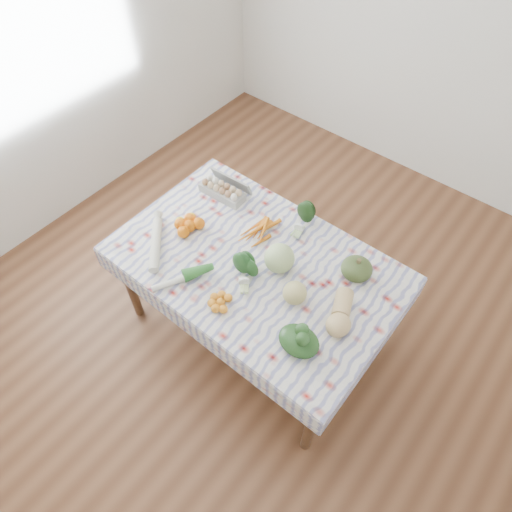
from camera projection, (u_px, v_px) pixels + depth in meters
ground at (256, 327)px, 3.26m from camera, size 4.50×4.50×0.00m
wall_back at (455, 14)px, 3.25m from camera, size 4.00×0.04×2.80m
dining_table at (256, 271)px, 2.73m from camera, size 1.60×1.00×0.75m
tablecloth at (256, 263)px, 2.67m from camera, size 1.66×1.06×0.01m
egg_carton at (222, 191)px, 2.98m from camera, size 0.32×0.14×0.08m
carrot_bunch at (259, 230)px, 2.80m from camera, size 0.23×0.21×0.04m
kale_bunch at (303, 219)px, 2.78m from camera, size 0.19×0.18×0.14m
kabocha_squash at (357, 269)px, 2.56m from camera, size 0.21×0.21×0.12m
cabbage at (279, 258)px, 2.57m from camera, size 0.23×0.23×0.17m
butternut_squash at (341, 312)px, 2.38m from camera, size 0.22×0.31×0.13m
orange_cluster at (189, 226)px, 2.79m from camera, size 0.28×0.28×0.08m
broccoli at (244, 272)px, 2.55m from camera, size 0.22×0.22×0.12m
mandarin_cluster at (221, 302)px, 2.47m from camera, size 0.21×0.21×0.05m
grapefruit at (295, 293)px, 2.45m from camera, size 0.15×0.15×0.13m
spinach_bag at (299, 341)px, 2.29m from camera, size 0.25×0.21×0.10m
daikon at (156, 244)px, 2.71m from camera, size 0.32×0.34×0.06m
leek at (182, 279)px, 2.57m from camera, size 0.20×0.33×0.04m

